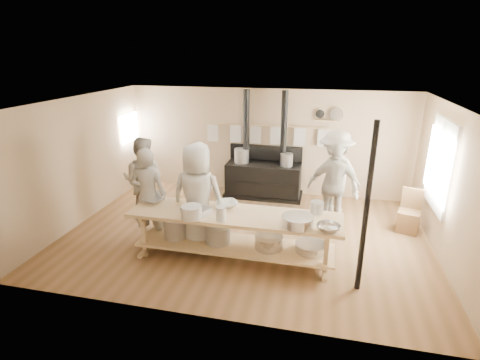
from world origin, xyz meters
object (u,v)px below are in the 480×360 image
object	(u,v)px
stove	(263,176)
cook_right	(334,186)
cook_far_left	(148,196)
roasting_pan	(196,210)
chair	(408,219)
cook_by_window	(335,176)
cook_center	(198,197)
prep_table	(234,231)
cook_left	(144,180)

from	to	relation	value
stove	cook_right	distance (m)	2.16
cook_far_left	roasting_pan	bearing A→B (deg)	151.99
stove	chair	xyz separation A→B (m)	(3.16, -1.22, -0.27)
cook_right	cook_by_window	xyz separation A→B (m)	(0.01, 0.41, 0.09)
cook_far_left	cook_center	distance (m)	0.96
cook_far_left	cook_right	distance (m)	3.64
stove	chair	distance (m)	3.40
cook_center	roasting_pan	world-z (taller)	cook_center
cook_center	chair	size ratio (longest dim) A/B	2.30
prep_table	cook_by_window	xyz separation A→B (m)	(1.67, 2.09, 0.45)
cook_by_window	cook_right	bearing A→B (deg)	-53.32
cook_far_left	chair	bearing A→B (deg)	-171.76
chair	roasting_pan	size ratio (longest dim) A/B	1.88
prep_table	cook_center	size ratio (longest dim) A/B	1.81
prep_table	roasting_pan	size ratio (longest dim) A/B	7.82
cook_by_window	roasting_pan	xyz separation A→B (m)	(-2.30, -2.22, -0.07)
cook_far_left	cook_right	world-z (taller)	cook_far_left
cook_center	cook_right	world-z (taller)	cook_center
stove	cook_right	xyz separation A→B (m)	(1.66, -1.33, 0.36)
cook_by_window	chair	xyz separation A→B (m)	(1.49, -0.30, -0.71)
cook_far_left	cook_left	size ratio (longest dim) A/B	1.02
cook_by_window	roasting_pan	world-z (taller)	cook_by_window
cook_left	cook_right	size ratio (longest dim) A/B	1.04
stove	cook_far_left	bearing A→B (deg)	-120.87
cook_left	chair	xyz separation A→B (m)	(5.36, 0.72, -0.66)
cook_left	cook_right	bearing A→B (deg)	-177.37
cook_left	stove	bearing A→B (deg)	-144.89
cook_left	roasting_pan	distance (m)	1.97
cook_left	chair	bearing A→B (deg)	-178.71
cook_center	cook_right	xyz separation A→B (m)	(2.37, 1.47, -0.11)
prep_table	chair	distance (m)	3.65
prep_table	cook_center	distance (m)	0.88
stove	prep_table	bearing A→B (deg)	-90.04
stove	cook_by_window	xyz separation A→B (m)	(1.67, -0.93, 0.45)
cook_left	cook_center	size ratio (longest dim) A/B	0.92
prep_table	cook_right	xyz separation A→B (m)	(1.66, 1.68, 0.36)
cook_by_window	stove	bearing A→B (deg)	-170.81
stove	cook_far_left	size ratio (longest dim) A/B	1.40
stove	chair	bearing A→B (deg)	-21.14
cook_by_window	chair	bearing A→B (deg)	26.97
stove	cook_by_window	distance (m)	1.96
prep_table	cook_far_left	xyz separation A→B (m)	(-1.67, 0.22, 0.40)
prep_table	cook_right	bearing A→B (deg)	45.45
prep_table	roasting_pan	bearing A→B (deg)	-168.75
cook_far_left	cook_center	xyz separation A→B (m)	(0.96, -0.00, 0.07)
cook_right	chair	distance (m)	1.63
cook_far_left	cook_by_window	bearing A→B (deg)	-160.52
cook_center	chair	world-z (taller)	cook_center
cook_center	cook_by_window	xyz separation A→B (m)	(2.38, 1.88, -0.02)
cook_right	chair	xyz separation A→B (m)	(1.51, 0.11, -0.62)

